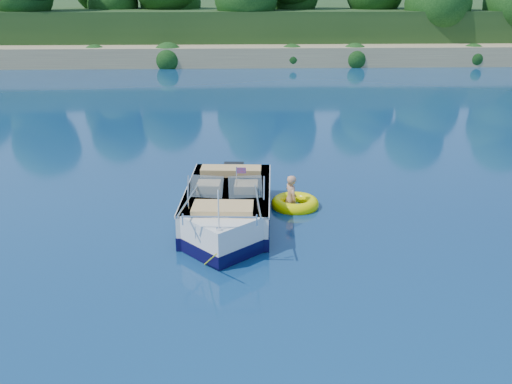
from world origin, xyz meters
TOP-DOWN VIEW (x-y plane):
  - ground at (0.00, 0.00)m, footprint 160.00×160.00m
  - shoreline at (0.00, 63.77)m, footprint 170.00×59.00m
  - motorboat at (-3.14, 3.96)m, footprint 2.52×6.27m
  - tow_tube at (-1.21, 5.19)m, footprint 1.41×1.41m
  - boy at (-1.35, 5.23)m, footprint 0.62×0.88m

SIDE VIEW (x-z plane):
  - ground at x=0.00m, z-range 0.00..0.00m
  - boy at x=-1.35m, z-range -0.80..0.80m
  - tow_tube at x=-1.21m, z-range -0.09..0.28m
  - motorboat at x=-3.14m, z-range -0.64..1.45m
  - shoreline at x=0.00m, z-range -2.02..3.98m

